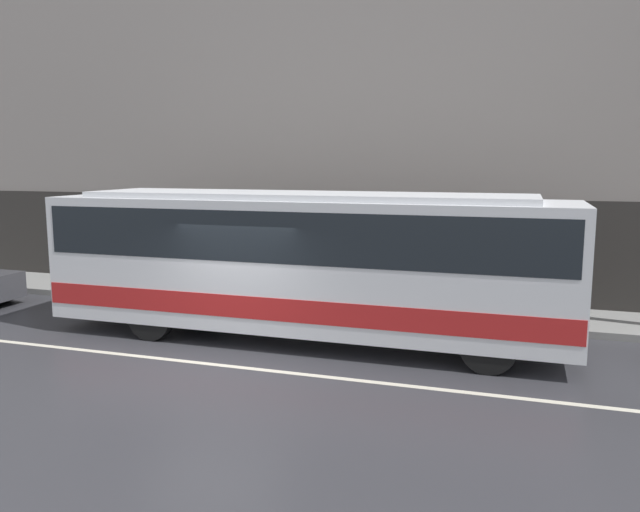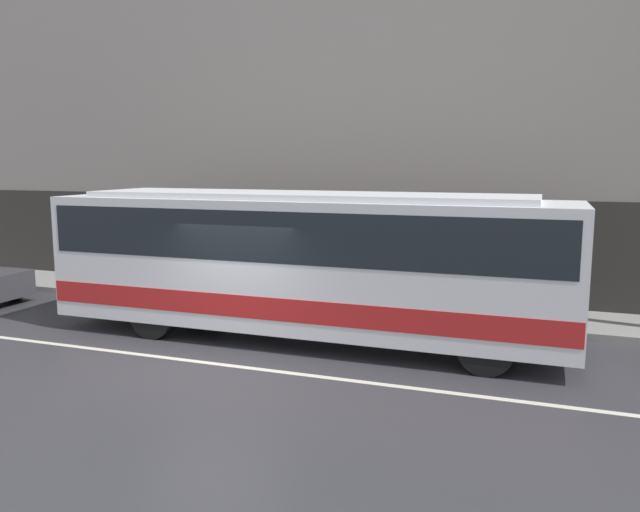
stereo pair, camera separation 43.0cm
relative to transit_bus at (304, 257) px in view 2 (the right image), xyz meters
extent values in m
plane|color=#333338|center=(-0.98, -2.16, -1.75)|extent=(60.00, 60.00, 0.00)
cube|color=gray|center=(-0.98, 2.96, -1.67)|extent=(60.00, 2.24, 0.16)
cube|color=gray|center=(-0.98, 4.23, 3.97)|extent=(60.00, 0.30, 11.43)
cube|color=#2D2B28|center=(-0.98, 4.07, -0.35)|extent=(60.00, 0.06, 2.80)
cube|color=beige|center=(-0.98, -2.16, -1.74)|extent=(54.00, 0.14, 0.01)
cube|color=silver|center=(-0.01, 0.00, -0.08)|extent=(10.88, 2.47, 2.63)
cube|color=#B21E1E|center=(-0.01, 0.00, -0.85)|extent=(10.83, 2.50, 0.45)
cube|color=black|center=(-0.01, 0.00, 0.55)|extent=(10.55, 2.49, 1.00)
cube|color=orange|center=(5.38, 0.00, 1.04)|extent=(0.12, 1.85, 0.28)
cube|color=silver|center=(-0.01, 0.00, 1.29)|extent=(9.25, 2.10, 0.12)
cylinder|color=black|center=(3.83, -1.08, -1.25)|extent=(1.00, 0.28, 1.00)
cylinder|color=black|center=(3.83, 1.08, -1.25)|extent=(1.00, 0.28, 1.00)
cylinder|color=black|center=(-3.05, -1.08, -1.25)|extent=(1.00, 0.28, 1.00)
cylinder|color=black|center=(-3.05, 1.08, -1.25)|extent=(1.00, 0.28, 1.00)
cylinder|color=black|center=(-8.83, 0.84, -1.41)|extent=(0.68, 0.20, 0.68)
cylinder|color=#1E5933|center=(-3.56, 2.67, -0.93)|extent=(0.36, 0.36, 1.30)
sphere|color=tan|center=(-3.56, 2.67, -0.16)|extent=(0.24, 0.24, 0.24)
camera|label=1|loc=(4.29, -12.13, 1.97)|focal=35.00mm
camera|label=2|loc=(4.70, -11.99, 1.97)|focal=35.00mm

